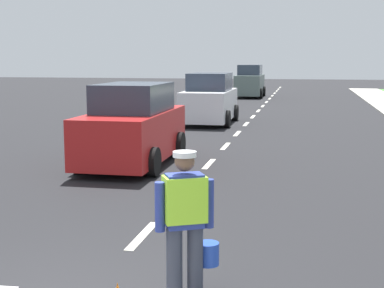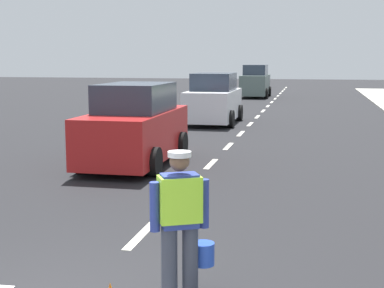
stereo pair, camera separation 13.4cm
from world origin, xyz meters
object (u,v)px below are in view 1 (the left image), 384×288
Objects in this scene: car_oncoming_third at (250,82)px; car_oncoming_lead at (133,127)px; road_worker at (187,217)px; car_oncoming_second at (209,100)px.

car_oncoming_third is 1.00× the size of car_oncoming_lead.
road_worker is 0.38× the size of car_oncoming_third.
road_worker is at bearing -68.59° from car_oncoming_lead.
road_worker is at bearing -85.57° from car_oncoming_third.
car_oncoming_second reaches higher than car_oncoming_lead.
road_worker is 17.27m from car_oncoming_second.
car_oncoming_second reaches higher than road_worker.
car_oncoming_second is (0.36, 9.41, 0.01)m from car_oncoming_lead.
car_oncoming_lead is at bearing -92.19° from car_oncoming_second.
car_oncoming_second is at bearing -90.17° from car_oncoming_third.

